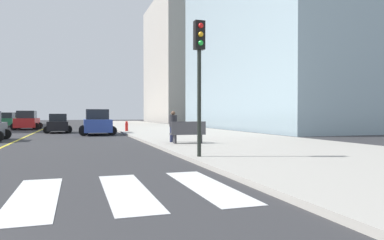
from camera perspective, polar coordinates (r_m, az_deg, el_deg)
The scene contains 12 objects.
sidewalk_kerb_east at distance 25.27m, azimuth 2.30°, elevation -2.64°, with size 10.00×120.00×0.15m, color #B2ADA3.
lane_divider_paint at distance 43.83m, azimuth -22.47°, elevation -1.31°, with size 0.16×80.00×0.01m, color yellow.
parking_garage_concrete at distance 77.41m, azimuth 0.59°, elevation 8.99°, with size 18.00×24.00×25.10m, color #B2ADA3.
car_green_nearest at distance 53.12m, azimuth -27.19°, elevation -0.02°, with size 2.73×4.28×1.88m.
car_black_second at distance 34.18m, azimuth -20.41°, elevation -0.58°, with size 2.39×3.80×1.69m.
car_red_third at distance 42.69m, azimuth -24.63°, elevation -0.11°, with size 2.91×4.59×2.03m.
car_blue_fifth at distance 29.94m, azimuth -14.77°, elevation -0.44°, with size 2.88×4.59×2.04m.
car_yellow_sixth at distance 64.09m, azimuth -25.97°, elevation 0.15°, with size 2.85×4.43×1.94m.
traffic_light_near_corner at distance 12.78m, azimuth 1.17°, elevation 9.27°, with size 0.36×0.41×4.75m.
park_bench at distance 18.47m, azimuth -0.65°, elevation -2.03°, with size 1.83×0.66×1.12m.
pedestrian_waiting_east at distance 19.29m, azimuth -3.00°, elevation -0.79°, with size 0.41×0.41×1.67m.
fire_hydrant at distance 32.75m, azimuth -10.30°, elevation -0.97°, with size 0.26×0.26×0.89m.
Camera 1 is at (3.48, -3.66, 1.63)m, focal length 33.72 mm.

